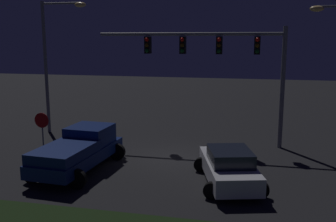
{
  "coord_description": "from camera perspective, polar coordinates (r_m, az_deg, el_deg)",
  "views": [
    {
      "loc": [
        3.99,
        -18.14,
        5.85
      ],
      "look_at": [
        -0.5,
        1.82,
        2.01
      ],
      "focal_mm": 41.34,
      "sensor_mm": 36.0,
      "label": 1
    }
  ],
  "objects": [
    {
      "name": "pickup_truck",
      "position": [
        17.95,
        -12.89,
        -5.33
      ],
      "size": [
        3.12,
        5.52,
        1.8
      ],
      "rotation": [
        0.0,
        0.0,
        1.5
      ],
      "color": "navy",
      "rests_on": "ground_plane"
    },
    {
      "name": "ground_plane",
      "position": [
        19.47,
        0.26,
        -6.86
      ],
      "size": [
        80.0,
        80.0,
        0.0
      ],
      "primitive_type": "plane",
      "color": "black"
    },
    {
      "name": "street_lamp_left",
      "position": [
        24.85,
        -16.49,
        8.49
      ],
      "size": [
        2.92,
        0.44,
        8.06
      ],
      "color": "slate",
      "rests_on": "ground_plane"
    },
    {
      "name": "stop_sign",
      "position": [
        20.31,
        -18.08,
        -2.1
      ],
      "size": [
        0.76,
        0.08,
        2.23
      ],
      "color": "slate",
      "rests_on": "ground_plane"
    },
    {
      "name": "car_sedan",
      "position": [
        16.03,
        8.96,
        -8.11
      ],
      "size": [
        3.21,
        4.72,
        1.51
      ],
      "rotation": [
        0.0,
        0.0,
        1.84
      ],
      "color": "silver",
      "rests_on": "ground_plane"
    },
    {
      "name": "traffic_signal_gantry",
      "position": [
        21.32,
        7.63,
        8.32
      ],
      "size": [
        10.32,
        0.56,
        6.5
      ],
      "color": "slate",
      "rests_on": "ground_plane"
    }
  ]
}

